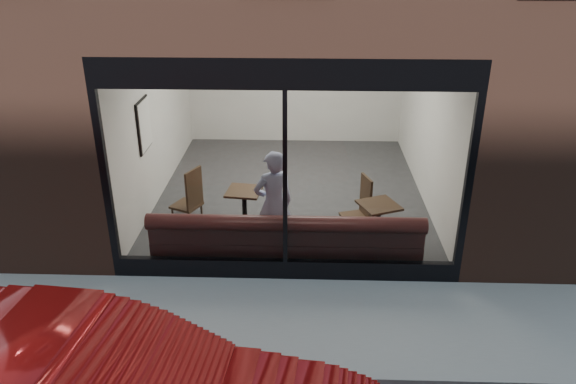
{
  "coord_description": "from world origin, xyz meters",
  "views": [
    {
      "loc": [
        0.28,
        -4.86,
        4.58
      ],
      "look_at": [
        0.03,
        2.4,
        1.22
      ],
      "focal_mm": 35.0,
      "sensor_mm": 36.0,
      "label": 1
    }
  ],
  "objects_px": {
    "cafe_table_left": "(244,191)",
    "cafe_chair_left": "(187,205)",
    "banquette": "(286,250)",
    "person": "(274,204)",
    "cafe_chair_right": "(354,217)",
    "cafe_table_right": "(379,205)"
  },
  "relations": [
    {
      "from": "person",
      "to": "cafe_table_right",
      "type": "distance_m",
      "value": 1.65
    },
    {
      "from": "cafe_table_left",
      "to": "cafe_chair_right",
      "type": "bearing_deg",
      "value": 3.57
    },
    {
      "from": "cafe_chair_left",
      "to": "person",
      "type": "bearing_deg",
      "value": 169.22
    },
    {
      "from": "banquette",
      "to": "cafe_chair_left",
      "type": "distance_m",
      "value": 2.32
    },
    {
      "from": "person",
      "to": "cafe_chair_right",
      "type": "xyz_separation_m",
      "value": [
        1.31,
        0.8,
        -0.61
      ]
    },
    {
      "from": "cafe_table_right",
      "to": "cafe_chair_left",
      "type": "height_order",
      "value": "cafe_table_right"
    },
    {
      "from": "person",
      "to": "cafe_table_left",
      "type": "relative_size",
      "value": 3.11
    },
    {
      "from": "banquette",
      "to": "cafe_chair_left",
      "type": "relative_size",
      "value": 9.02
    },
    {
      "from": "cafe_table_left",
      "to": "cafe_table_right",
      "type": "xyz_separation_m",
      "value": [
        2.15,
        -0.45,
        0.0
      ]
    },
    {
      "from": "person",
      "to": "banquette",
      "type": "bearing_deg",
      "value": 100.77
    },
    {
      "from": "banquette",
      "to": "cafe_table_right",
      "type": "xyz_separation_m",
      "value": [
        1.42,
        0.55,
        0.52
      ]
    },
    {
      "from": "cafe_table_left",
      "to": "cafe_chair_right",
      "type": "distance_m",
      "value": 1.91
    },
    {
      "from": "cafe_table_left",
      "to": "cafe_chair_left",
      "type": "relative_size",
      "value": 1.24
    },
    {
      "from": "person",
      "to": "cafe_chair_left",
      "type": "relative_size",
      "value": 3.84
    },
    {
      "from": "cafe_table_left",
      "to": "cafe_chair_right",
      "type": "height_order",
      "value": "cafe_table_left"
    },
    {
      "from": "banquette",
      "to": "person",
      "type": "bearing_deg",
      "value": 123.55
    },
    {
      "from": "cafe_table_right",
      "to": "cafe_chair_right",
      "type": "xyz_separation_m",
      "value": [
        -0.32,
        0.56,
        -0.5
      ]
    },
    {
      "from": "cafe_table_right",
      "to": "cafe_chair_left",
      "type": "bearing_deg",
      "value": 164.33
    },
    {
      "from": "cafe_table_left",
      "to": "cafe_chair_left",
      "type": "height_order",
      "value": "cafe_table_left"
    },
    {
      "from": "cafe_table_right",
      "to": "cafe_chair_right",
      "type": "relative_size",
      "value": 1.37
    },
    {
      "from": "person",
      "to": "cafe_chair_left",
      "type": "xyz_separation_m",
      "value": [
        -1.6,
        1.15,
        -0.61
      ]
    },
    {
      "from": "person",
      "to": "cafe_table_right",
      "type": "height_order",
      "value": "person"
    }
  ]
}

